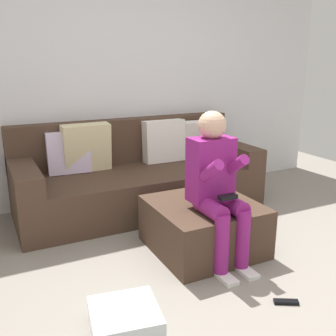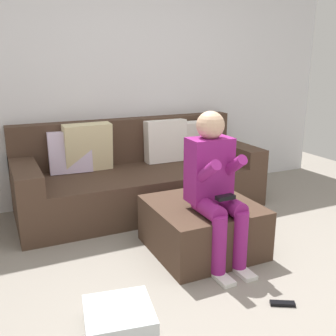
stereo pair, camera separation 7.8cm
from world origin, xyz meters
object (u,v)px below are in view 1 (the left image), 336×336
at_px(couch_sectional, 137,177).
at_px(ottoman, 203,226).
at_px(person_seated, 217,182).
at_px(storage_bin, 125,321).
at_px(remote_near_ottoman, 286,302).

distance_m(couch_sectional, ottoman, 1.16).
height_order(couch_sectional, person_seated, person_seated).
xyz_separation_m(ottoman, person_seated, (-0.01, -0.19, 0.44)).
height_order(couch_sectional, storage_bin, couch_sectional).
height_order(person_seated, remote_near_ottoman, person_seated).
bearing_deg(couch_sectional, storage_bin, -114.02).
relative_size(person_seated, remote_near_ottoman, 7.37).
xyz_separation_m(couch_sectional, remote_near_ottoman, (0.21, -2.03, -0.32)).
xyz_separation_m(couch_sectional, person_seated, (0.11, -1.33, 0.31)).
bearing_deg(person_seated, storage_bin, -151.81).
bearing_deg(ottoman, couch_sectional, 96.29).
relative_size(ottoman, person_seated, 0.71).
relative_size(couch_sectional, ottoman, 3.02).
bearing_deg(ottoman, person_seated, -93.86).
bearing_deg(remote_near_ottoman, ottoman, 124.84).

